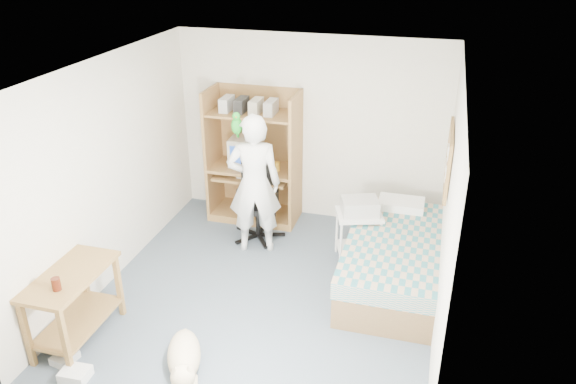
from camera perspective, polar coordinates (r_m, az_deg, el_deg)
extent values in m
plane|color=#495663|center=(6.34, -2.17, -10.24)|extent=(4.00, 4.00, 0.00)
cube|color=silver|center=(7.49, 2.29, 6.36)|extent=(3.60, 0.02, 2.50)
cube|color=silver|center=(5.48, 15.90, -2.14)|extent=(0.02, 4.00, 2.50)
cube|color=silver|center=(6.44, -17.82, 1.85)|extent=(0.02, 4.00, 2.50)
cube|color=white|center=(5.29, -2.62, 12.34)|extent=(3.60, 4.00, 0.02)
cube|color=olive|center=(7.72, -7.58, 3.98)|extent=(0.04, 0.60, 1.80)
cube|color=olive|center=(7.37, 0.79, 3.13)|extent=(0.04, 0.60, 1.80)
cube|color=olive|center=(7.78, -2.81, 4.34)|extent=(1.20, 0.02, 1.80)
cube|color=olive|center=(7.58, -3.46, 2.45)|extent=(1.12, 0.60, 0.04)
cube|color=olive|center=(7.56, -3.63, 1.53)|extent=(1.00, 0.50, 0.03)
cube|color=olive|center=(7.32, -3.61, 7.94)|extent=(1.12, 0.55, 0.03)
cube|color=olive|center=(7.88, -3.33, -2.17)|extent=(1.12, 0.60, 0.10)
cube|color=brown|center=(6.53, 10.48, -7.61)|extent=(1.00, 2.00, 0.36)
cube|color=teal|center=(6.38, 10.67, -5.50)|extent=(1.02, 2.02, 0.20)
cube|color=white|center=(7.02, 11.42, -1.26)|extent=(0.55, 0.35, 0.12)
cube|color=brown|center=(5.69, -21.33, -7.95)|extent=(0.50, 1.00, 0.04)
cube|color=brown|center=(5.74, -24.99, -13.03)|extent=(0.05, 0.05, 0.70)
cube|color=brown|center=(5.52, -21.68, -14.05)|extent=(0.05, 0.05, 0.70)
cube|color=brown|center=(6.29, -19.94, -8.42)|extent=(0.05, 0.05, 0.70)
cube|color=brown|center=(6.09, -16.79, -9.14)|extent=(0.05, 0.05, 0.70)
cube|color=brown|center=(5.98, -20.52, -12.21)|extent=(0.46, 0.92, 0.03)
cube|color=olive|center=(6.22, 16.03, 3.24)|extent=(0.03, 0.90, 0.60)
cube|color=brown|center=(6.11, 16.35, 5.93)|extent=(0.04, 0.94, 0.04)
cube|color=brown|center=(6.34, 15.67, 0.65)|extent=(0.04, 0.94, 0.04)
cylinder|color=black|center=(7.37, -3.02, -4.36)|extent=(0.60, 0.60, 0.06)
cylinder|color=black|center=(7.27, -3.06, -3.06)|extent=(0.06, 0.06, 0.40)
cube|color=black|center=(7.16, -3.10, -1.38)|extent=(0.57, 0.57, 0.08)
cube|color=black|center=(7.23, -3.11, 1.78)|extent=(0.42, 0.18, 0.55)
cube|color=black|center=(7.11, -5.14, -0.31)|extent=(0.12, 0.30, 0.04)
cube|color=black|center=(7.09, -1.11, -0.28)|extent=(0.12, 0.30, 0.04)
imported|color=white|center=(6.76, -3.44, 0.79)|extent=(0.74, 0.59, 1.77)
ellipsoid|color=#128217|center=(6.57, -5.21, 6.71)|extent=(0.13, 0.13, 0.21)
sphere|color=#128217|center=(6.50, -5.28, 7.69)|extent=(0.09, 0.09, 0.09)
cone|color=orange|center=(6.45, -5.31, 7.56)|extent=(0.05, 0.05, 0.04)
cylinder|color=#128217|center=(6.66, -5.15, 5.88)|extent=(0.07, 0.14, 0.13)
ellipsoid|color=#C8B386|center=(5.43, -10.51, -15.94)|extent=(0.54, 0.71, 0.29)
sphere|color=#C8B386|center=(5.12, -10.63, -17.97)|extent=(0.21, 0.21, 0.21)
cone|color=#C8B386|center=(5.04, -11.36, -17.32)|extent=(0.06, 0.06, 0.08)
cone|color=#C8B386|center=(5.04, -10.09, -17.26)|extent=(0.06, 0.06, 0.08)
cylinder|color=#C8B386|center=(5.72, -10.42, -14.12)|extent=(0.13, 0.21, 0.10)
cube|color=silver|center=(6.68, 7.25, -2.30)|extent=(0.63, 0.56, 0.04)
cube|color=silver|center=(6.90, 7.05, -5.62)|extent=(0.58, 0.51, 0.03)
cylinder|color=silver|center=(6.70, 4.91, -5.05)|extent=(0.03, 0.03, 0.61)
cylinder|color=silver|center=(6.65, 8.85, -5.55)|extent=(0.03, 0.03, 0.61)
cylinder|color=silver|center=(7.01, 5.47, -3.62)|extent=(0.03, 0.03, 0.61)
cylinder|color=silver|center=(6.96, 9.23, -4.08)|extent=(0.03, 0.03, 0.61)
cube|color=#A9A8A4|center=(6.63, 7.30, -1.45)|extent=(0.50, 0.44, 0.18)
cube|color=beige|center=(7.58, -4.24, 4.22)|extent=(0.42, 0.44, 0.38)
cube|color=navy|center=(7.40, -4.72, 3.65)|extent=(0.32, 0.03, 0.26)
cube|color=beige|center=(7.50, -3.46, 1.59)|extent=(0.46, 0.19, 0.03)
cylinder|color=gold|center=(7.41, -1.15, 2.61)|extent=(0.08, 0.08, 0.12)
cylinder|color=#44170A|center=(5.46, -22.49, -8.64)|extent=(0.08, 0.08, 0.12)
cube|color=white|center=(5.63, -20.79, -16.93)|extent=(0.26, 0.21, 0.10)
cube|color=beige|center=(5.86, -21.72, -15.38)|extent=(0.22, 0.25, 0.08)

